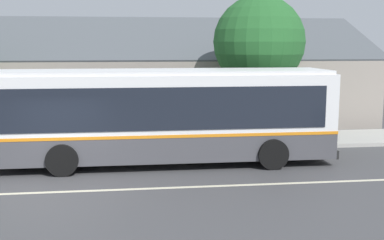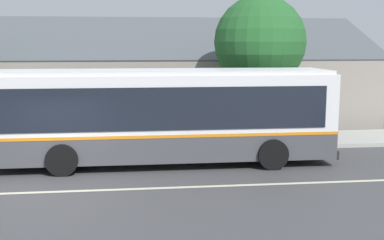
# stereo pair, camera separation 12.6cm
# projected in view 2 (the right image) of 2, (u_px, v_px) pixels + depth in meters

# --- Properties ---
(ground_plane) EXTENTS (300.00, 300.00, 0.00)m
(ground_plane) POSITION_uv_depth(u_px,v_px,m) (52.00, 192.00, 13.23)
(ground_plane) COLOR #424244
(sidewalk_far) EXTENTS (60.00, 3.00, 0.15)m
(sidewalk_far) POSITION_uv_depth(u_px,v_px,m) (77.00, 145.00, 19.10)
(sidewalk_far) COLOR #ADAAA3
(sidewalk_far) RESTS_ON ground
(lane_divider_stripe) EXTENTS (60.00, 0.16, 0.01)m
(lane_divider_stripe) POSITION_uv_depth(u_px,v_px,m) (52.00, 192.00, 13.23)
(lane_divider_stripe) COLOR beige
(lane_divider_stripe) RESTS_ON ground
(community_building) EXTENTS (26.19, 11.07, 6.52)m
(community_building) POSITION_uv_depth(u_px,v_px,m) (118.00, 85.00, 26.70)
(community_building) COLOR gray
(community_building) RESTS_ON ground
(transit_bus) EXTENTS (11.51, 2.82, 3.18)m
(transit_bus) POSITION_uv_depth(u_px,v_px,m) (162.00, 114.00, 16.19)
(transit_bus) COLOR #47474C
(transit_bus) RESTS_ON ground
(bench_down_street) EXTENTS (1.61, 0.51, 0.94)m
(bench_down_street) POSITION_uv_depth(u_px,v_px,m) (119.00, 135.00, 18.54)
(bench_down_street) COLOR brown
(bench_down_street) RESTS_ON sidewalk_far
(street_tree_primary) EXTENTS (3.83, 3.83, 6.04)m
(street_tree_primary) POSITION_uv_depth(u_px,v_px,m) (260.00, 42.00, 20.00)
(street_tree_primary) COLOR #4C3828
(street_tree_primary) RESTS_ON ground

